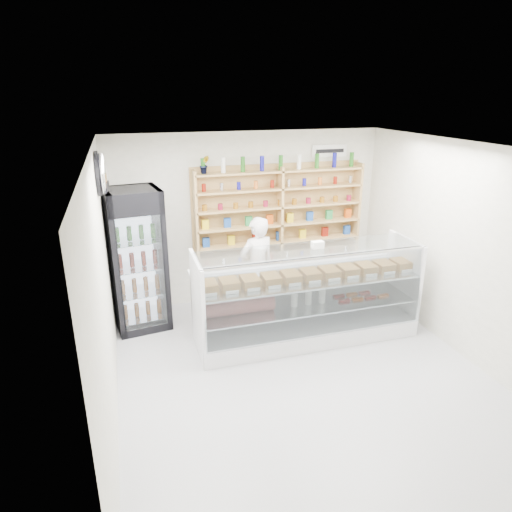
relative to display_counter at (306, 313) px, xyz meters
name	(u,v)px	position (x,y,z in m)	size (l,w,h in m)	color
room	(306,271)	(-0.40, -0.88, 1.03)	(5.00, 5.00, 5.00)	#A9A9AE
display_counter	(306,313)	(0.00, 0.00, 0.00)	(3.15, 0.94, 1.37)	white
shop_worker	(257,267)	(-0.47, 0.85, 0.44)	(0.59, 0.39, 1.62)	silver
drinks_cooler	(137,260)	(-2.25, 1.04, 0.69)	(0.85, 0.84, 2.11)	black
wall_shelving	(280,207)	(0.10, 1.46, 1.22)	(2.84, 0.28, 1.33)	tan
potted_plant	(204,165)	(-1.13, 1.46, 1.96)	(0.15, 0.12, 0.27)	#1E6626
security_mirror	(102,174)	(-2.57, 0.32, 2.08)	(0.15, 0.50, 0.50)	silver
wall_sign	(329,151)	(1.00, 1.59, 2.08)	(0.62, 0.03, 0.20)	white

